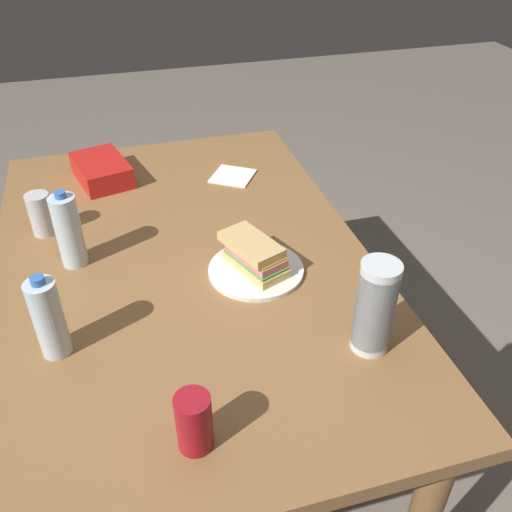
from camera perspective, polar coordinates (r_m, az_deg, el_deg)
name	(u,v)px	position (r m, az deg, el deg)	size (l,w,h in m)	color
ground_plane	(198,426)	(1.99, -5.99, -17.15)	(8.00, 8.00, 0.00)	#70665B
dining_table	(184,283)	(1.54, -7.44, -2.76)	(1.50, 0.98, 0.72)	olive
paper_plate	(256,270)	(1.42, 0.00, -1.44)	(0.25, 0.25, 0.01)	white
sandwich	(255,255)	(1.39, -0.16, 0.14)	(0.20, 0.16, 0.08)	#DBB26B
soda_can_red	(194,422)	(1.02, -6.45, -16.75)	(0.07, 0.07, 0.12)	maroon
chip_bag	(102,170)	(1.90, -15.73, 8.57)	(0.23, 0.15, 0.07)	red
water_bottle_tall	(69,231)	(1.48, -18.88, 2.50)	(0.07, 0.07, 0.21)	silver
plastic_cup_stack	(375,307)	(1.17, 12.24, -5.23)	(0.08, 0.08, 0.22)	silver
water_bottle_spare	(49,318)	(1.22, -20.74, -6.05)	(0.06, 0.06, 0.20)	silver
soda_can_silver	(41,214)	(1.65, -21.42, 4.09)	(0.07, 0.07, 0.12)	silver
paper_napkin	(233,176)	(1.86, -2.42, 8.31)	(0.13, 0.13, 0.01)	white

